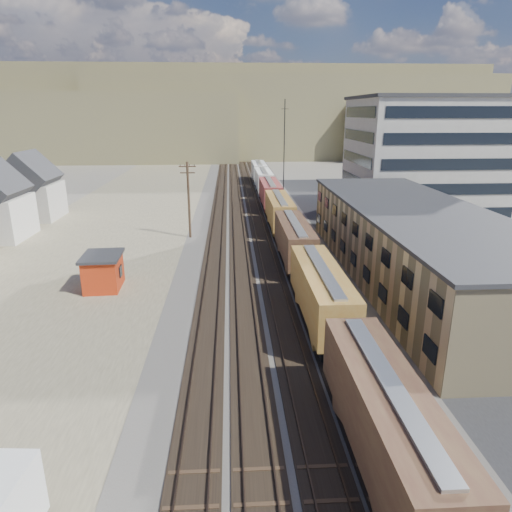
{
  "coord_description": "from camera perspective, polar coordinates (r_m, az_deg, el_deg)",
  "views": [
    {
      "loc": [
        -3.11,
        -17.21,
        16.06
      ],
      "look_at": [
        -0.75,
        23.91,
        3.0
      ],
      "focal_mm": 32.0,
      "sensor_mm": 36.0,
      "label": 1
    }
  ],
  "objects": [
    {
      "name": "ground",
      "position": [
        23.74,
        5.65,
        -25.07
      ],
      "size": [
        300.0,
        300.0,
        0.0
      ],
      "primitive_type": "plane",
      "color": "#6B6356",
      "rests_on": "ground"
    },
    {
      "name": "ballast_bed",
      "position": [
        69.17,
        -0.61,
        4.19
      ],
      "size": [
        18.0,
        200.0,
        0.06
      ],
      "primitive_type": "cube",
      "color": "#4C4742",
      "rests_on": "ground"
    },
    {
      "name": "dirt_yard",
      "position": [
        61.77,
        -19.03,
        1.55
      ],
      "size": [
        24.0,
        180.0,
        0.03
      ],
      "primitive_type": "cube",
      "color": "#6D634B",
      "rests_on": "ground"
    },
    {
      "name": "asphalt_lot",
      "position": [
        60.11,
        21.55,
        0.86
      ],
      "size": [
        26.0,
        120.0,
        0.04
      ],
      "primitive_type": "cube",
      "color": "#232326",
      "rests_on": "ground"
    },
    {
      "name": "rail_tracks",
      "position": [
        69.13,
        -1.07,
        4.25
      ],
      "size": [
        11.4,
        200.0,
        0.24
      ],
      "color": "black",
      "rests_on": "ground"
    },
    {
      "name": "freight_train",
      "position": [
        57.17,
        3.76,
        4.13
      ],
      "size": [
        3.0,
        119.74,
        4.46
      ],
      "color": "black",
      "rests_on": "ground"
    },
    {
      "name": "warehouse",
      "position": [
        47.57,
        19.21,
        1.47
      ],
      "size": [
        12.4,
        40.4,
        7.25
      ],
      "color": "tan",
      "rests_on": "ground"
    },
    {
      "name": "office_tower",
      "position": [
        78.86,
        20.37,
        11.58
      ],
      "size": [
        22.6,
        18.6,
        18.45
      ],
      "color": "#9E998E",
      "rests_on": "ground"
    },
    {
      "name": "utility_pole_north",
      "position": [
        60.42,
        -8.41,
        7.14
      ],
      "size": [
        2.2,
        0.32,
        10.0
      ],
      "color": "#382619",
      "rests_on": "ground"
    },
    {
      "name": "radio_mast",
      "position": [
        78.06,
        3.52,
        12.46
      ],
      "size": [
        1.2,
        0.16,
        18.0
      ],
      "color": "black",
      "rests_on": "ground"
    },
    {
      "name": "hills_north",
      "position": [
        185.17,
        -2.37,
        16.97
      ],
      "size": [
        265.0,
        80.0,
        32.0
      ],
      "color": "brown",
      "rests_on": "ground"
    },
    {
      "name": "maintenance_shed",
      "position": [
        45.35,
        -18.56,
        -1.81
      ],
      "size": [
        3.75,
        4.73,
        3.34
      ],
      "color": "red",
      "rests_on": "ground"
    },
    {
      "name": "parked_car_blue",
      "position": [
        76.96,
        19.69,
        5.14
      ],
      "size": [
        4.45,
        6.44,
        1.64
      ],
      "primitive_type": "imported",
      "rotation": [
        0.0,
        0.0,
        0.32
      ],
      "color": "navy",
      "rests_on": "ground"
    },
    {
      "name": "parked_car_far",
      "position": [
        81.12,
        18.17,
        5.84
      ],
      "size": [
        2.74,
        4.73,
        1.52
      ],
      "primitive_type": "imported",
      "rotation": [
        0.0,
        0.0,
        -0.22
      ],
      "color": "white",
      "rests_on": "ground"
    }
  ]
}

